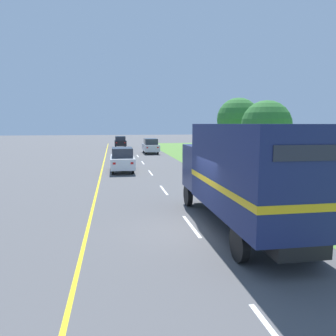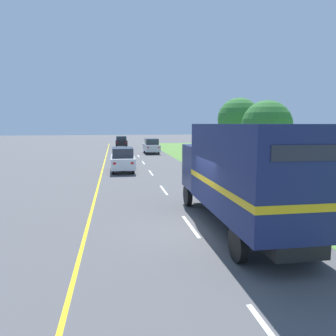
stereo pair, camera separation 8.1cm
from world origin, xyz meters
name	(u,v)px [view 1 (the left image)]	position (x,y,z in m)	size (l,w,h in m)	color
ground_plane	(194,230)	(0.00, 0.00, 0.00)	(200.00, 200.00, 0.00)	#515154
grass_shoulder	(289,163)	(13.70, 17.80, 0.00)	(20.00, 67.13, 0.01)	#568438
edge_line_yellow	(103,167)	(-3.70, 17.80, 0.00)	(0.12, 67.13, 0.01)	yellow
centre_dash_near	(191,226)	(0.00, 0.48, 0.00)	(0.12, 2.60, 0.01)	white
centre_dash_mid_a	(164,190)	(0.00, 7.08, 0.00)	(0.12, 2.60, 0.01)	white
centre_dash_mid_b	(151,173)	(0.00, 13.68, 0.00)	(0.12, 2.60, 0.01)	white
centre_dash_far	(143,163)	(0.00, 20.28, 0.00)	(0.12, 2.60, 0.01)	white
centre_dash_farthest	(138,156)	(0.00, 26.88, 0.00)	(0.12, 2.60, 0.01)	white
horse_trailer_truck	(244,173)	(1.63, -0.31, 2.05)	(2.52, 8.29, 3.69)	black
lead_car_white	(122,159)	(-2.08, 14.80, 0.95)	(1.80, 4.40, 1.87)	black
lead_car_silver_ahead	(151,146)	(1.86, 30.14, 0.94)	(1.80, 4.61, 1.85)	black
lead_car_black_ahead	(120,142)	(-1.66, 41.32, 0.91)	(1.80, 4.39, 1.77)	black
highway_sign	(272,156)	(6.31, 6.78, 1.88)	(2.11, 0.09, 2.93)	#9E9EA3
roadside_tree_near	(266,126)	(8.42, 12.05, 3.55)	(3.70, 3.70, 5.41)	brown
roadside_tree_mid	(238,119)	(9.87, 21.32, 4.16)	(4.30, 4.30, 6.32)	#4C3823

